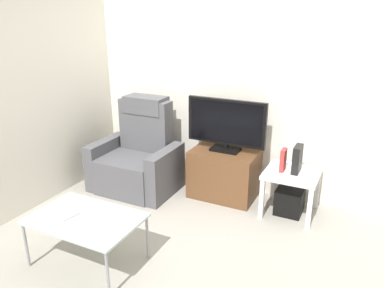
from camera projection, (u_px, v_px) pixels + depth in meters
ground_plane at (201, 232)px, 3.65m from camera, size 6.40×6.40×0.00m
wall_back at (244, 81)px, 4.17m from camera, size 6.40×0.06×2.60m
wall_side at (42, 84)px, 4.00m from camera, size 0.06×4.48×2.60m
tv_stand at (224, 174)px, 4.29m from camera, size 0.74×0.49×0.55m
television at (226, 124)px, 4.11m from camera, size 0.90×0.20×0.59m
recliner_armchair at (138, 158)px, 4.49m from camera, size 0.98×0.78×1.08m
side_table at (292, 178)px, 3.88m from camera, size 0.54×0.54×0.47m
subwoofer_box at (289, 201)px, 3.97m from camera, size 0.28×0.28×0.28m
book_upright at (283, 160)px, 3.84m from camera, size 0.04×0.13×0.24m
game_console at (297, 159)px, 3.80m from camera, size 0.07×0.20×0.28m
coffee_table at (86, 221)px, 3.09m from camera, size 0.90×0.60×0.43m
cell_phone at (70, 216)px, 3.10m from camera, size 0.09×0.16×0.01m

